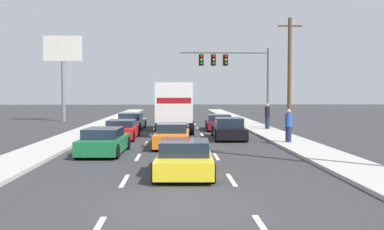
% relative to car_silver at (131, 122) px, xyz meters
% --- Properties ---
extents(ground_plane, '(140.00, 140.00, 0.00)m').
position_rel_car_silver_xyz_m(ground_plane, '(3.45, 2.12, -0.57)').
color(ground_plane, '#333335').
extents(sidewalk_right, '(2.23, 80.00, 0.14)m').
position_rel_car_silver_xyz_m(sidewalk_right, '(9.82, -2.88, -0.50)').
color(sidewalk_right, '#B2AFA8').
rests_on(sidewalk_right, ground_plane).
extents(sidewalk_left, '(2.23, 80.00, 0.14)m').
position_rel_car_silver_xyz_m(sidewalk_left, '(-2.91, -2.88, -0.50)').
color(sidewalk_left, '#B2AFA8').
rests_on(sidewalk_left, ground_plane).
extents(lane_markings, '(3.54, 57.00, 0.01)m').
position_rel_car_silver_xyz_m(lane_markings, '(3.45, -2.13, -0.57)').
color(lane_markings, silver).
rests_on(lane_markings, ground_plane).
extents(car_silver, '(2.05, 4.74, 1.25)m').
position_rel_car_silver_xyz_m(car_silver, '(0.00, 0.00, 0.00)').
color(car_silver, '#B7BABF').
rests_on(car_silver, ground_plane).
extents(car_red, '(1.94, 4.23, 1.15)m').
position_rel_car_silver_xyz_m(car_red, '(0.12, -7.08, -0.03)').
color(car_red, red).
rests_on(car_red, ground_plane).
extents(car_green, '(2.01, 4.25, 1.20)m').
position_rel_car_silver_xyz_m(car_green, '(0.13, -13.58, -0.01)').
color(car_green, '#196B38').
rests_on(car_green, ground_plane).
extents(box_truck, '(2.73, 8.82, 3.43)m').
position_rel_car_silver_xyz_m(box_truck, '(3.42, -2.69, 1.43)').
color(box_truck, white).
rests_on(box_truck, ground_plane).
extents(car_orange, '(1.95, 4.67, 1.22)m').
position_rel_car_silver_xyz_m(car_orange, '(3.21, -10.95, -0.01)').
color(car_orange, orange).
rests_on(car_orange, ground_plane).
extents(car_yellow, '(2.08, 4.30, 1.18)m').
position_rel_car_silver_xyz_m(car_yellow, '(3.68, -18.57, -0.04)').
color(car_yellow, yellow).
rests_on(car_yellow, ground_plane).
extents(car_maroon, '(2.13, 4.43, 1.17)m').
position_rel_car_silver_xyz_m(car_maroon, '(6.69, -0.99, -0.03)').
color(car_maroon, maroon).
rests_on(car_maroon, ground_plane).
extents(car_black, '(2.01, 4.64, 1.29)m').
position_rel_car_silver_xyz_m(car_black, '(6.62, -7.28, 0.01)').
color(car_black, black).
rests_on(car_black, ground_plane).
extents(traffic_signal_mast, '(7.76, 0.69, 6.69)m').
position_rel_car_silver_xyz_m(traffic_signal_mast, '(7.96, 4.07, 4.60)').
color(traffic_signal_mast, '#595B56').
rests_on(traffic_signal_mast, ground_plane).
extents(utility_pole_mid, '(1.80, 0.28, 8.36)m').
position_rel_car_silver_xyz_m(utility_pole_mid, '(11.93, -1.27, 3.75)').
color(utility_pole_mid, brown).
rests_on(utility_pole_mid, ground_plane).
extents(roadside_billboard, '(3.70, 0.36, 8.35)m').
position_rel_car_silver_xyz_m(roadside_billboard, '(-7.55, 9.42, 5.31)').
color(roadside_billboard, slate).
rests_on(roadside_billboard, ground_plane).
extents(pedestrian_near_corner, '(0.38, 0.38, 1.77)m').
position_rel_car_silver_xyz_m(pedestrian_near_corner, '(9.47, -10.37, 0.45)').
color(pedestrian_near_corner, '#1E233F').
rests_on(pedestrian_near_corner, sidewalk_right).
extents(pedestrian_mid_block, '(0.38, 0.38, 1.87)m').
position_rel_car_silver_xyz_m(pedestrian_mid_block, '(10.19, -1.75, 0.51)').
color(pedestrian_mid_block, '#1E233F').
rests_on(pedestrian_mid_block, sidewalk_right).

